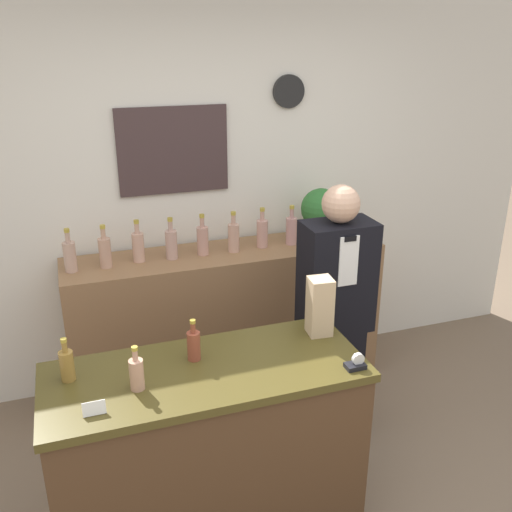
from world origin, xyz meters
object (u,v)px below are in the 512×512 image
(shopkeeper, at_px, (334,319))
(paper_bag, at_px, (320,306))
(potted_plant, at_px, (321,211))
(tape_dispenser, at_px, (356,363))

(shopkeeper, relative_size, paper_bag, 5.43)
(shopkeeper, bearing_deg, paper_bag, -126.46)
(potted_plant, distance_m, paper_bag, 1.25)
(potted_plant, bearing_deg, tape_dispenser, -108.80)
(potted_plant, relative_size, tape_dispenser, 4.07)
(shopkeeper, distance_m, potted_plant, 0.88)
(paper_bag, bearing_deg, tape_dispenser, -85.98)
(paper_bag, bearing_deg, shopkeeper, 53.54)
(shopkeeper, height_order, potted_plant, shopkeeper)
(potted_plant, relative_size, paper_bag, 1.24)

